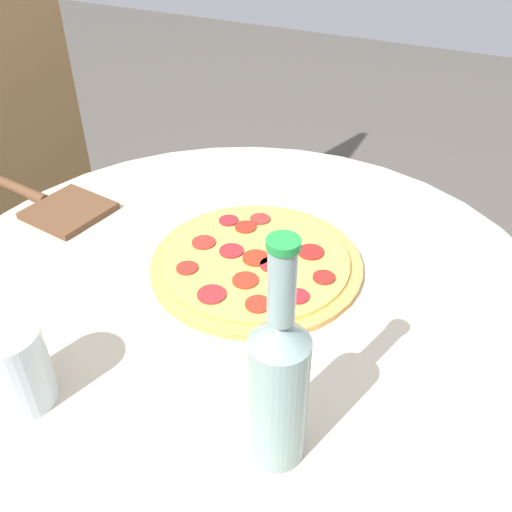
% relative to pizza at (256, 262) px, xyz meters
% --- Properties ---
extents(table, '(0.97, 0.97, 0.76)m').
position_rel_pizza_xyz_m(table, '(-0.06, -0.00, -0.17)').
color(table, '#B2A893').
rests_on(table, ground_plane).
extents(pizza, '(0.34, 0.34, 0.02)m').
position_rel_pizza_xyz_m(pizza, '(0.00, 0.00, 0.00)').
color(pizza, '#C68E47').
rests_on(pizza, table).
extents(beer_bottle, '(0.06, 0.06, 0.29)m').
position_rel_pizza_xyz_m(beer_bottle, '(-0.29, -0.17, 0.10)').
color(beer_bottle, gray).
rests_on(beer_bottle, table).
extents(pizza_paddle, '(0.15, 0.28, 0.02)m').
position_rel_pizza_xyz_m(pizza_paddle, '(-0.00, 0.41, -0.00)').
color(pizza_paddle, brown).
rests_on(pizza_paddle, table).
extents(drinking_glass, '(0.08, 0.08, 0.11)m').
position_rel_pizza_xyz_m(drinking_glass, '(-0.36, 0.14, 0.05)').
color(drinking_glass, silver).
rests_on(drinking_glass, table).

